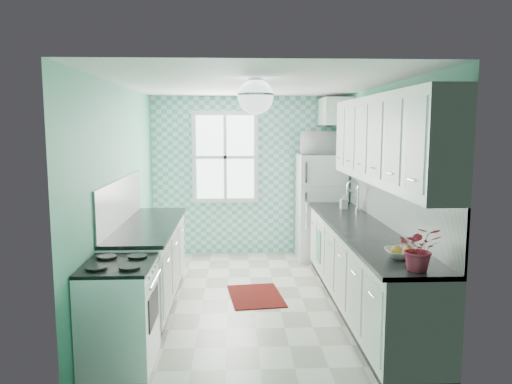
{
  "coord_description": "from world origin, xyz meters",
  "views": [
    {
      "loc": [
        -0.21,
        -5.69,
        2.04
      ],
      "look_at": [
        0.05,
        0.25,
        1.25
      ],
      "focal_mm": 35.0,
      "sensor_mm": 36.0,
      "label": 1
    }
  ],
  "objects_px": {
    "fruit_bowl": "(403,254)",
    "microwave": "(322,143)",
    "ceiling_light": "(256,96)",
    "stove": "(120,312)",
    "fridge": "(321,207)",
    "sink": "(344,212)",
    "potted_plant": "(420,248)"
  },
  "relations": [
    {
      "from": "microwave",
      "to": "sink",
      "type": "bearing_deg",
      "value": 94.77
    },
    {
      "from": "stove",
      "to": "microwave",
      "type": "distance_m",
      "value": 4.27
    },
    {
      "from": "stove",
      "to": "potted_plant",
      "type": "relative_size",
      "value": 2.48
    },
    {
      "from": "ceiling_light",
      "to": "microwave",
      "type": "relative_size",
      "value": 0.56
    },
    {
      "from": "sink",
      "to": "microwave",
      "type": "height_order",
      "value": "microwave"
    },
    {
      "from": "ceiling_light",
      "to": "sink",
      "type": "distance_m",
      "value": 2.32
    },
    {
      "from": "potted_plant",
      "to": "stove",
      "type": "bearing_deg",
      "value": 168.47
    },
    {
      "from": "fridge",
      "to": "sink",
      "type": "bearing_deg",
      "value": -86.28
    },
    {
      "from": "sink",
      "to": "potted_plant",
      "type": "relative_size",
      "value": 1.51
    },
    {
      "from": "fruit_bowl",
      "to": "potted_plant",
      "type": "xyz_separation_m",
      "value": [
        0.0,
        -0.37,
        0.14
      ]
    },
    {
      "from": "ceiling_light",
      "to": "fruit_bowl",
      "type": "relative_size",
      "value": 1.22
    },
    {
      "from": "fruit_bowl",
      "to": "sink",
      "type": "bearing_deg",
      "value": 89.9
    },
    {
      "from": "sink",
      "to": "microwave",
      "type": "bearing_deg",
      "value": 92.91
    },
    {
      "from": "fruit_bowl",
      "to": "microwave",
      "type": "bearing_deg",
      "value": 91.49
    },
    {
      "from": "ceiling_light",
      "to": "fruit_bowl",
      "type": "bearing_deg",
      "value": -35.69
    },
    {
      "from": "stove",
      "to": "sink",
      "type": "height_order",
      "value": "sink"
    },
    {
      "from": "ceiling_light",
      "to": "fridge",
      "type": "bearing_deg",
      "value": 66.82
    },
    {
      "from": "fruit_bowl",
      "to": "microwave",
      "type": "relative_size",
      "value": 0.46
    },
    {
      "from": "stove",
      "to": "sink",
      "type": "distance_m",
      "value": 3.27
    },
    {
      "from": "sink",
      "to": "fruit_bowl",
      "type": "distance_m",
      "value": 2.28
    },
    {
      "from": "fridge",
      "to": "ceiling_light",
      "type": "bearing_deg",
      "value": -114.04
    },
    {
      "from": "fridge",
      "to": "stove",
      "type": "height_order",
      "value": "fridge"
    },
    {
      "from": "fridge",
      "to": "microwave",
      "type": "height_order",
      "value": "microwave"
    },
    {
      "from": "potted_plant",
      "to": "microwave",
      "type": "xyz_separation_m",
      "value": [
        -0.09,
        3.83,
        0.67
      ]
    },
    {
      "from": "ceiling_light",
      "to": "stove",
      "type": "height_order",
      "value": "ceiling_light"
    },
    {
      "from": "ceiling_light",
      "to": "fridge",
      "type": "xyz_separation_m",
      "value": [
        1.11,
        2.59,
        -1.52
      ]
    },
    {
      "from": "fridge",
      "to": "stove",
      "type": "bearing_deg",
      "value": -125.52
    },
    {
      "from": "fridge",
      "to": "stove",
      "type": "distance_m",
      "value": 4.07
    },
    {
      "from": "ceiling_light",
      "to": "potted_plant",
      "type": "relative_size",
      "value": 0.99
    },
    {
      "from": "fridge",
      "to": "fruit_bowl",
      "type": "distance_m",
      "value": 3.46
    },
    {
      "from": "ceiling_light",
      "to": "microwave",
      "type": "xyz_separation_m",
      "value": [
        1.11,
        2.59,
        -0.54
      ]
    },
    {
      "from": "ceiling_light",
      "to": "stove",
      "type": "distance_m",
      "value": 2.34
    }
  ]
}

